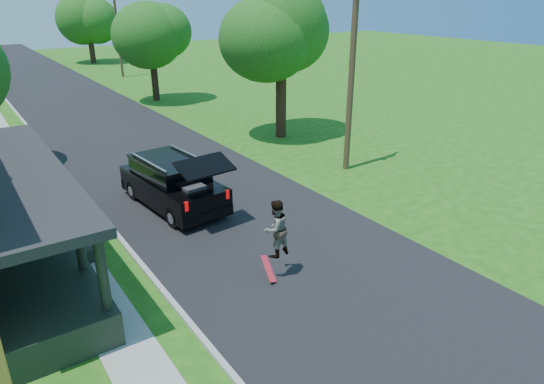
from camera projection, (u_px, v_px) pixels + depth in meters
ground at (335, 289)px, 13.51m from camera, size 140.00×140.00×0.00m
street at (113, 131)px, 28.79m from camera, size 8.00×120.00×0.02m
curb at (40, 142)px, 26.69m from camera, size 0.15×120.00×0.12m
sidewalk at (9, 147)px, 25.89m from camera, size 1.30×120.00×0.03m
black_suv at (173, 183)px, 18.38m from camera, size 2.51×5.53×2.50m
skateboarder at (276, 229)px, 13.54m from camera, size 0.91×0.75×1.69m
skateboard at (268, 269)px, 13.87m from camera, size 0.35×0.72×0.59m
tree_right_near at (281, 32)px, 25.59m from camera, size 6.48×6.69×8.58m
tree_right_mid at (150, 34)px, 35.24m from camera, size 5.98×6.13×7.51m
tree_right_far at (86, 13)px, 54.10m from camera, size 6.44×6.05×8.33m
utility_pole_near at (352, 62)px, 20.85m from camera, size 1.64×0.62×9.46m
utility_pole_far at (118, 31)px, 45.61m from camera, size 1.45×0.47×8.17m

